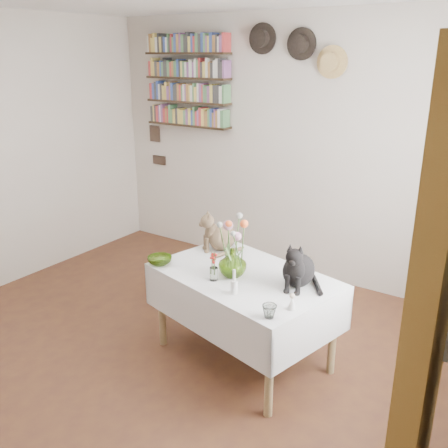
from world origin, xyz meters
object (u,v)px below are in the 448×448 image
Objects in this scene: black_cat at (299,262)px; bookshelf_unit at (188,82)px; dining_table at (244,296)px; flower_vase at (233,262)px; tabby_cat at (222,230)px.

bookshelf_unit is (-2.04, 1.47, 1.01)m from black_cat.
bookshelf_unit is (-1.66, 1.53, 1.34)m from dining_table.
bookshelf_unit reaches higher than black_cat.
black_cat reaches higher than dining_table.
bookshelf_unit reaches higher than flower_vase.
tabby_cat is 0.81m from black_cat.
tabby_cat is at bearing 142.17° from dining_table.
dining_table is 4.35× the size of tabby_cat.
black_cat is at bearing 8.67° from dining_table.
tabby_cat reaches higher than flower_vase.
black_cat is (0.77, -0.24, 0.00)m from tabby_cat.
black_cat is 1.65× the size of flower_vase.
black_cat is at bearing 25.59° from tabby_cat.
bookshelf_unit is (-1.61, 1.59, 1.07)m from flower_vase.
bookshelf_unit is at bearing 179.08° from tabby_cat.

